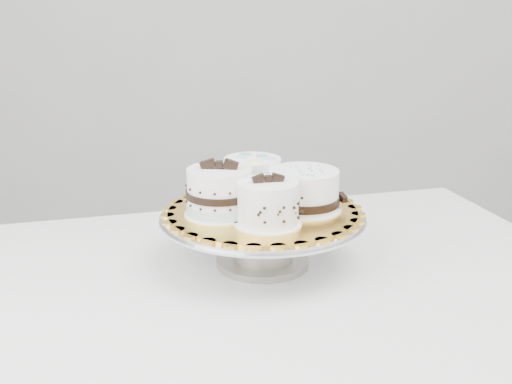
{
  "coord_description": "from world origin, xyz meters",
  "views": [
    {
      "loc": [
        -0.23,
        -0.89,
        1.21
      ],
      "look_at": [
        -0.09,
        0.14,
        0.89
      ],
      "focal_mm": 45.0,
      "sensor_mm": 36.0,
      "label": 1
    }
  ],
  "objects": [
    {
      "name": "cake_board",
      "position": [
        -0.08,
        0.15,
        0.85
      ],
      "size": [
        0.38,
        0.38,
        0.0
      ],
      "primitive_type": "cylinder",
      "rotation": [
        0.0,
        0.0,
        -0.17
      ],
      "color": "gold",
      "rests_on": "cake_stand"
    },
    {
      "name": "cake_dots",
      "position": [
        -0.09,
        0.22,
        0.89
      ],
      "size": [
        0.13,
        0.13,
        0.08
      ],
      "rotation": [
        0.0,
        0.0,
        0.07
      ],
      "color": "white",
      "rests_on": "cake_board"
    },
    {
      "name": "cake_ribbon",
      "position": [
        -0.01,
        0.15,
        0.88
      ],
      "size": [
        0.15,
        0.15,
        0.07
      ],
      "rotation": [
        0.0,
        0.0,
        0.32
      ],
      "color": "white",
      "rests_on": "cake_board"
    },
    {
      "name": "table",
      "position": [
        -0.1,
        0.09,
        0.67
      ],
      "size": [
        1.27,
        0.93,
        0.75
      ],
      "rotation": [
        0.0,
        0.0,
        0.13
      ],
      "color": "silver",
      "rests_on": "floor"
    },
    {
      "name": "cake_swirl",
      "position": [
        -0.08,
        0.08,
        0.89
      ],
      "size": [
        0.11,
        0.11,
        0.09
      ],
      "rotation": [
        0.0,
        0.0,
        0.08
      ],
      "color": "white",
      "rests_on": "cake_board"
    },
    {
      "name": "cake_banded",
      "position": [
        -0.16,
        0.14,
        0.89
      ],
      "size": [
        0.13,
        0.13,
        0.1
      ],
      "rotation": [
        0.0,
        0.0,
        -0.23
      ],
      "color": "white",
      "rests_on": "cake_board"
    },
    {
      "name": "cake_stand",
      "position": [
        -0.08,
        0.15,
        0.82
      ],
      "size": [
        0.36,
        0.36,
        0.1
      ],
      "color": "gray",
      "rests_on": "table"
    }
  ]
}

